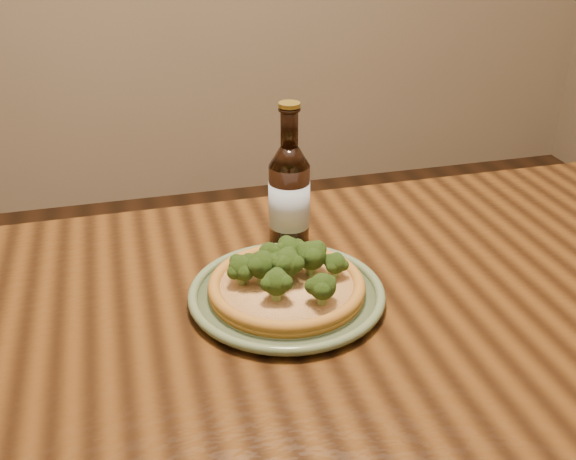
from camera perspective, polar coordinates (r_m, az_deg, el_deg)
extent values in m
cube|color=#45270E|center=(0.88, -0.93, -10.96)|extent=(1.60, 0.90, 0.04)
cylinder|color=#45270E|center=(1.66, 21.20, -8.37)|extent=(0.07, 0.07, 0.71)
cylinder|color=#576948|center=(0.96, -0.12, -5.67)|extent=(0.25, 0.25, 0.01)
torus|color=#576948|center=(0.95, -0.12, -5.32)|extent=(0.28, 0.28, 0.01)
torus|color=#576948|center=(0.95, -0.12, -5.37)|extent=(0.22, 0.22, 0.01)
cylinder|color=#A36D24|center=(0.95, -0.12, -5.07)|extent=(0.22, 0.22, 0.01)
torus|color=#A36D24|center=(0.95, -0.12, -4.66)|extent=(0.22, 0.22, 0.02)
cylinder|color=#DFCD88|center=(0.95, -0.12, -4.66)|extent=(0.19, 0.19, 0.01)
sphere|color=#36551A|center=(0.93, -0.15, -2.87)|extent=(0.06, 0.06, 0.04)
sphere|color=#36551A|center=(0.97, 0.14, -1.66)|extent=(0.04, 0.04, 0.04)
sphere|color=#36551A|center=(0.95, 2.00, -2.18)|extent=(0.06, 0.06, 0.04)
sphere|color=#36551A|center=(0.95, 4.04, -2.83)|extent=(0.04, 0.04, 0.03)
sphere|color=#36551A|center=(0.89, 2.94, -4.79)|extent=(0.04, 0.04, 0.04)
sphere|color=#36551A|center=(0.97, -1.59, -1.98)|extent=(0.04, 0.04, 0.03)
sphere|color=#36551A|center=(0.93, -2.22, -2.95)|extent=(0.05, 0.05, 0.04)
sphere|color=#36551A|center=(0.90, -0.98, -4.46)|extent=(0.05, 0.05, 0.04)
sphere|color=#36551A|center=(0.93, -3.99, -3.17)|extent=(0.04, 0.04, 0.04)
cylinder|color=black|center=(1.07, 0.10, 2.02)|extent=(0.06, 0.06, 0.14)
cone|color=black|center=(1.03, 0.11, 6.29)|extent=(0.06, 0.06, 0.03)
cylinder|color=black|center=(1.02, 0.11, 8.73)|extent=(0.03, 0.03, 0.06)
torus|color=black|center=(1.01, 0.11, 10.17)|extent=(0.03, 0.03, 0.01)
cylinder|color=#A58C33|center=(1.01, 0.11, 10.56)|extent=(0.03, 0.03, 0.01)
cylinder|color=silver|center=(1.07, 0.10, 2.25)|extent=(0.07, 0.07, 0.07)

